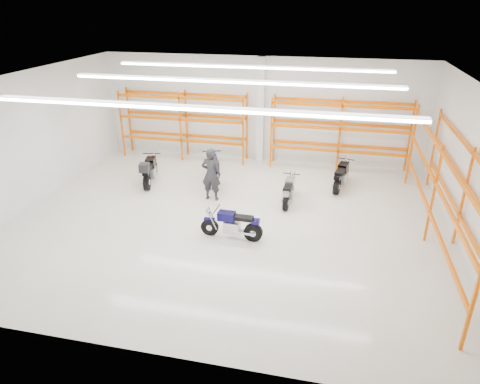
% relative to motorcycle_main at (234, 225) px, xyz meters
% --- Properties ---
extents(ground, '(14.00, 14.00, 0.00)m').
position_rel_motorcycle_main_xyz_m(ground, '(-0.46, 1.12, -0.44)').
color(ground, beige).
rests_on(ground, ground).
extents(room_shell, '(14.02, 12.02, 4.51)m').
position_rel_motorcycle_main_xyz_m(room_shell, '(-0.46, 1.14, 2.84)').
color(room_shell, silver).
rests_on(room_shell, ground).
extents(motorcycle_main, '(1.92, 0.64, 0.94)m').
position_rel_motorcycle_main_xyz_m(motorcycle_main, '(0.00, 0.00, 0.00)').
color(motorcycle_main, black).
rests_on(motorcycle_main, ground).
extents(motorcycle_back_a, '(0.87, 2.20, 1.14)m').
position_rel_motorcycle_main_xyz_m(motorcycle_back_a, '(-4.17, 3.34, 0.10)').
color(motorcycle_back_a, black).
rests_on(motorcycle_back_a, ground).
extents(motorcycle_back_b, '(1.11, 2.27, 1.20)m').
position_rel_motorcycle_main_xyz_m(motorcycle_back_b, '(-1.78, 3.96, 0.13)').
color(motorcycle_back_b, black).
rests_on(motorcycle_back_b, ground).
extents(motorcycle_back_c, '(0.62, 1.88, 0.93)m').
position_rel_motorcycle_main_xyz_m(motorcycle_back_c, '(1.31, 2.82, -0.01)').
color(motorcycle_back_c, black).
rests_on(motorcycle_back_c, ground).
extents(motorcycle_back_d, '(0.81, 2.03, 1.01)m').
position_rel_motorcycle_main_xyz_m(motorcycle_back_d, '(3.11, 4.58, 0.03)').
color(motorcycle_back_d, black).
rests_on(motorcycle_back_d, ground).
extents(standing_man, '(0.73, 0.49, 1.93)m').
position_rel_motorcycle_main_xyz_m(standing_man, '(-1.43, 2.54, 0.53)').
color(standing_man, black).
rests_on(standing_man, ground).
extents(structural_column, '(0.32, 0.32, 4.50)m').
position_rel_motorcycle_main_xyz_m(structural_column, '(-0.46, 6.94, 1.81)').
color(structural_column, white).
rests_on(structural_column, ground).
extents(pallet_racking_back_left, '(5.67, 0.87, 3.00)m').
position_rel_motorcycle_main_xyz_m(pallet_racking_back_left, '(-3.86, 6.60, 1.34)').
color(pallet_racking_back_left, '#D6450C').
rests_on(pallet_racking_back_left, ground).
extents(pallet_racking_back_right, '(5.67, 0.87, 3.00)m').
position_rel_motorcycle_main_xyz_m(pallet_racking_back_right, '(2.94, 6.60, 1.34)').
color(pallet_racking_back_right, '#D6450C').
rests_on(pallet_racking_back_right, ground).
extents(pallet_racking_side, '(0.87, 9.07, 3.00)m').
position_rel_motorcycle_main_xyz_m(pallet_racking_side, '(6.02, 1.12, 1.37)').
color(pallet_racking_side, '#D6450C').
rests_on(pallet_racking_side, ground).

